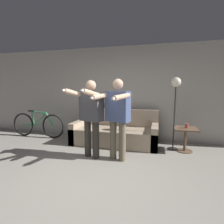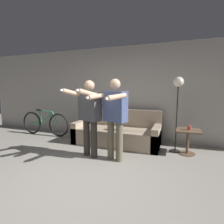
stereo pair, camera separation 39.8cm
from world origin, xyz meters
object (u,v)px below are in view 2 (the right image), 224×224
Objects in this scene: floor_lamp at (178,92)px; side_table at (188,136)px; person_right at (114,114)px; bicycle at (45,123)px; person_left at (89,113)px; cup at (189,128)px; couch at (117,133)px; cat at (104,106)px.

side_table is (0.25, -0.06, -0.96)m from floor_lamp.
person_right reaches higher than bicycle.
person_left is at bearing -162.67° from person_right.
person_right is at bearing -140.80° from floor_lamp.
person_left is 0.56m from person_right.
cup is at bearing -2.55° from bicycle.
cup is (1.72, -0.17, 0.33)m from couch.
cat reaches higher than side_table.
person_left is 2.93× the size of side_table.
side_table is at bearing -12.56° from cat.
person_right is (0.56, -0.00, 0.00)m from person_left.
person_left reaches higher than bicycle.
floor_lamp is at bearing 165.97° from side_table.
person_left is at bearing -156.37° from cup.
bicycle is at bearing 178.37° from floor_lamp.
cup is at bearing -5.65° from couch.
floor_lamp is (1.15, 0.94, 0.41)m from person_right.
couch is 1.81m from floor_lamp.
cup is (0.02, -0.01, 0.20)m from side_table.
cat is 2.35m from side_table.
couch is 21.45× the size of cup.
floor_lamp reaches higher than cat.
side_table is at bearing 147.02° from cup.
person_right reaches higher than cup.
person_right is at bearing -147.97° from side_table.
floor_lamp is (1.45, -0.10, 1.08)m from couch.
person_left is 2.21m from side_table.
person_left is at bearing -26.41° from bicycle.
cup is 0.06× the size of bicycle.
person_left is 3.06× the size of cat.
cup is at bearing -32.98° from side_table.
person_left reaches higher than side_table.
couch reaches higher than bicycle.
side_table is at bearing 41.82° from person_left.
couch is at bearing -32.65° from cat.
side_table is 4.07m from bicycle.
cat is (-0.53, 0.34, 0.68)m from couch.
person_right is (0.30, -1.03, 0.67)m from couch.
bicycle is (-2.67, 1.05, -0.58)m from person_right.
floor_lamp is (1.98, -0.43, 0.41)m from cat.
couch is at bearing 123.51° from person_right.
person_left reaches higher than cup.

